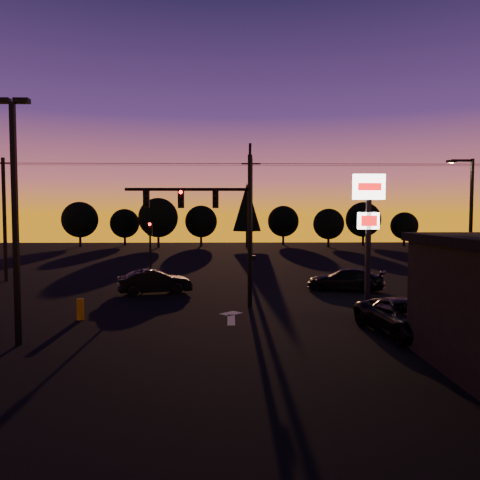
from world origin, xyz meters
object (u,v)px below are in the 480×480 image
object	(u,v)px
bollard	(80,309)
car_right	(346,280)
parking_lot_light	(15,205)
pylon_sign	(368,214)
streetlight	(469,223)
secondary_signal	(150,244)
traffic_signal_mast	(219,214)
suv_parked	(404,317)
car_mid	(155,282)

from	to	relation	value
bollard	car_right	world-z (taller)	car_right
parking_lot_light	car_right	xyz separation A→B (m)	(15.38, 12.15, -4.56)
pylon_sign	streetlight	bearing A→B (deg)	30.08
secondary_signal	car_right	world-z (taller)	secondary_signal
pylon_sign	car_right	world-z (taller)	pylon_sign
secondary_signal	car_right	bearing A→B (deg)	-10.28
traffic_signal_mast	parking_lot_light	world-z (taller)	parking_lot_light
parking_lot_light	pylon_sign	xyz separation A→B (m)	(14.50, 4.50, -0.36)
traffic_signal_mast	suv_parked	xyz separation A→B (m)	(7.65, -5.80, -4.23)
parking_lot_light	car_right	distance (m)	20.12
car_mid	suv_parked	world-z (taller)	car_mid
parking_lot_light	car_mid	size ratio (longest dim) A/B	2.04
car_right	suv_parked	size ratio (longest dim) A/B	0.96
secondary_signal	suv_parked	size ratio (longest dim) A/B	0.85
secondary_signal	parking_lot_light	bearing A→B (deg)	-99.79
secondary_signal	bollard	xyz separation A→B (m)	(-1.52, -10.27, -2.37)
streetlight	car_mid	size ratio (longest dim) A/B	1.79
pylon_sign	car_right	size ratio (longest dim) A/B	1.39
pylon_sign	bollard	size ratio (longest dim) A/B	6.87
pylon_sign	parking_lot_light	bearing A→B (deg)	-162.77
streetlight	bollard	size ratio (longest dim) A/B	8.09
secondary_signal	streetlight	world-z (taller)	streetlight
bollard	pylon_sign	bearing A→B (deg)	1.19
car_mid	streetlight	bearing A→B (deg)	-115.42
pylon_sign	suv_parked	xyz separation A→B (m)	(0.55, -3.30, -4.20)
streetlight	bollard	world-z (taller)	streetlight
pylon_sign	car_mid	distance (m)	13.74
traffic_signal_mast	secondary_signal	bearing A→B (deg)	123.19
traffic_signal_mast	car_right	world-z (taller)	traffic_signal_mast
pylon_sign	car_mid	size ratio (longest dim) A/B	1.52
pylon_sign	car_right	xyz separation A→B (m)	(0.88, 7.65, -4.20)
parking_lot_light	streetlight	world-z (taller)	parking_lot_light
suv_parked	pylon_sign	bearing A→B (deg)	89.15
traffic_signal_mast	pylon_sign	xyz separation A→B (m)	(7.10, -2.49, -0.02)
car_mid	car_right	bearing A→B (deg)	-102.57
bollard	parking_lot_light	bearing A→B (deg)	-103.06
streetlight	suv_parked	distance (m)	10.37
streetlight	car_mid	xyz separation A→B (m)	(-18.11, 2.78, -3.68)
traffic_signal_mast	parking_lot_light	xyz separation A→B (m)	(-7.40, -6.99, 0.33)
traffic_signal_mast	pylon_sign	size ratio (longest dim) A/B	1.26
streetlight	traffic_signal_mast	bearing A→B (deg)	-173.86
parking_lot_light	car_right	bearing A→B (deg)	38.32
car_right	bollard	bearing A→B (deg)	-40.40
streetlight	car_right	bearing A→B (deg)	148.83
streetlight	parking_lot_light	bearing A→B (deg)	-158.35
bollard	suv_parked	distance (m)	14.40
traffic_signal_mast	car_right	distance (m)	10.39
suv_parked	car_mid	bearing A→B (deg)	129.00
pylon_sign	suv_parked	world-z (taller)	pylon_sign
parking_lot_light	car_right	size ratio (longest dim) A/B	1.87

